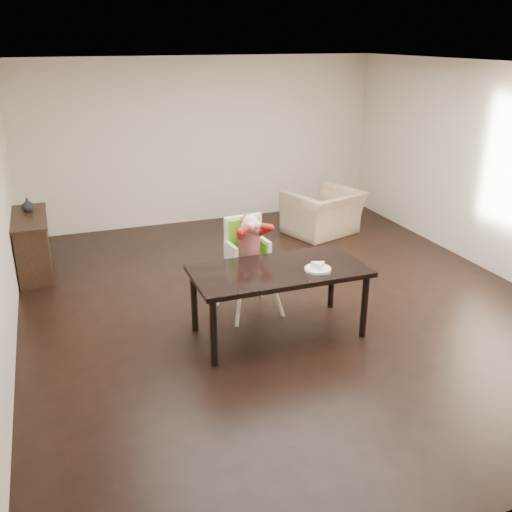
{
  "coord_description": "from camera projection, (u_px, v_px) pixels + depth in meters",
  "views": [
    {
      "loc": [
        -2.46,
        -5.69,
        3.0
      ],
      "look_at": [
        -0.51,
        -0.41,
        0.81
      ],
      "focal_mm": 40.0,
      "sensor_mm": 36.0,
      "label": 1
    }
  ],
  "objects": [
    {
      "name": "armchair",
      "position": [
        323.0,
        205.0,
        9.05
      ],
      "size": [
        1.25,
        1.0,
        0.95
      ],
      "primitive_type": "imported",
      "rotation": [
        0.0,
        0.0,
        3.45
      ],
      "color": "tan",
      "rests_on": "ground"
    },
    {
      "name": "sideboard",
      "position": [
        33.0,
        245.0,
        7.57
      ],
      "size": [
        0.44,
        1.26,
        0.79
      ],
      "color": "black",
      "rests_on": "ground"
    },
    {
      "name": "high_chair",
      "position": [
        248.0,
        243.0,
        6.36
      ],
      "size": [
        0.53,
        0.53,
        1.17
      ],
      "rotation": [
        0.0,
        0.0,
        0.09
      ],
      "color": "white",
      "rests_on": "ground"
    },
    {
      "name": "ground",
      "position": [
        284.0,
        302.0,
        6.85
      ],
      "size": [
        7.0,
        7.0,
        0.0
      ],
      "primitive_type": "plane",
      "color": "black",
      "rests_on": "ground"
    },
    {
      "name": "dining_table",
      "position": [
        279.0,
        276.0,
        5.9
      ],
      "size": [
        1.8,
        0.9,
        0.75
      ],
      "color": "black",
      "rests_on": "ground"
    },
    {
      "name": "room_walls",
      "position": [
        287.0,
        148.0,
        6.18
      ],
      "size": [
        6.02,
        7.02,
        2.71
      ],
      "color": "beige",
      "rests_on": "ground"
    },
    {
      "name": "plate",
      "position": [
        318.0,
        268.0,
        5.82
      ],
      "size": [
        0.35,
        0.35,
        0.08
      ],
      "rotation": [
        0.0,
        0.0,
        0.36
      ],
      "color": "white",
      "rests_on": "dining_table"
    },
    {
      "name": "vase",
      "position": [
        28.0,
        205.0,
        7.6
      ],
      "size": [
        0.22,
        0.22,
        0.17
      ],
      "primitive_type": "imported",
      "rotation": [
        0.0,
        0.0,
        -0.26
      ],
      "color": "#99999E",
      "rests_on": "sideboard"
    }
  ]
}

